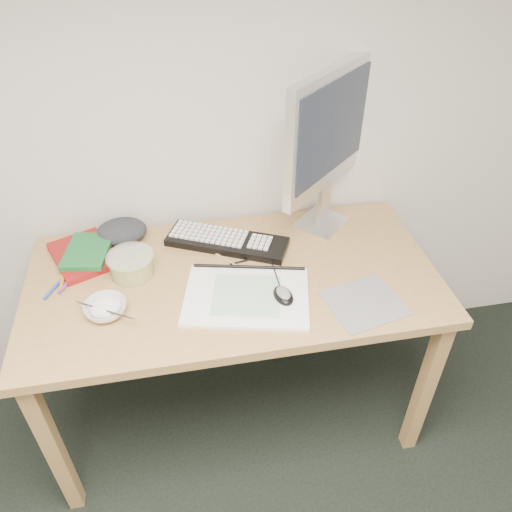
{
  "coord_description": "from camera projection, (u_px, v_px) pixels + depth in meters",
  "views": [
    {
      "loc": [
        -0.12,
        0.15,
        1.87
      ],
      "look_at": [
        0.12,
        1.43,
        0.83
      ],
      "focal_mm": 35.0,
      "sensor_mm": 36.0,
      "label": 1
    }
  ],
  "objects": [
    {
      "name": "desk",
      "position": [
        234.0,
        293.0,
        1.76
      ],
      "size": [
        1.4,
        0.7,
        0.75
      ],
      "color": "#AD864F",
      "rests_on": "ground"
    },
    {
      "name": "mousepad",
      "position": [
        365.0,
        303.0,
        1.6
      ],
      "size": [
        0.27,
        0.25,
        0.0
      ],
      "primitive_type": "cube",
      "rotation": [
        0.0,
        0.0,
        0.21
      ],
      "color": "slate",
      "rests_on": "desk"
    },
    {
      "name": "sketchpad",
      "position": [
        247.0,
        296.0,
        1.62
      ],
      "size": [
        0.46,
        0.37,
        0.01
      ],
      "primitive_type": "cube",
      "rotation": [
        0.0,
        0.0,
        -0.23
      ],
      "color": "silver",
      "rests_on": "desk"
    },
    {
      "name": "keyboard",
      "position": [
        227.0,
        242.0,
        1.84
      ],
      "size": [
        0.46,
        0.32,
        0.03
      ],
      "primitive_type": "cube",
      "rotation": [
        0.0,
        0.0,
        -0.45
      ],
      "color": "black",
      "rests_on": "desk"
    },
    {
      "name": "monitor",
      "position": [
        331.0,
        133.0,
        1.72
      ],
      "size": [
        0.41,
        0.38,
        0.61
      ],
      "rotation": [
        0.0,
        0.0,
        0.74
      ],
      "color": "silver",
      "rests_on": "desk"
    },
    {
      "name": "mouse",
      "position": [
        283.0,
        293.0,
        1.6
      ],
      "size": [
        0.07,
        0.1,
        0.03
      ],
      "primitive_type": "ellipsoid",
      "rotation": [
        0.0,
        0.0,
        0.17
      ],
      "color": "black",
      "rests_on": "sketchpad"
    },
    {
      "name": "rice_bowl",
      "position": [
        106.0,
        309.0,
        1.56
      ],
      "size": [
        0.15,
        0.15,
        0.04
      ],
      "primitive_type": "imported",
      "rotation": [
        0.0,
        0.0,
        0.12
      ],
      "color": "silver",
      "rests_on": "desk"
    },
    {
      "name": "chopsticks",
      "position": [
        105.0,
        310.0,
        1.52
      ],
      "size": [
        0.18,
        0.12,
        0.02
      ],
      "primitive_type": "cylinder",
      "rotation": [
        0.0,
        1.57,
        -0.56
      ],
      "color": "#B7B7BA",
      "rests_on": "rice_bowl"
    },
    {
      "name": "fruit_tub",
      "position": [
        131.0,
        265.0,
        1.7
      ],
      "size": [
        0.19,
        0.19,
        0.08
      ],
      "primitive_type": "cylinder",
      "rotation": [
        0.0,
        0.0,
        -0.23
      ],
      "color": "#E2E751",
      "rests_on": "desk"
    },
    {
      "name": "book_red",
      "position": [
        83.0,
        255.0,
        1.78
      ],
      "size": [
        0.27,
        0.31,
        0.03
      ],
      "primitive_type": "cube",
      "rotation": [
        0.0,
        0.0,
        0.4
      ],
      "color": "maroon",
      "rests_on": "desk"
    },
    {
      "name": "book_green",
      "position": [
        88.0,
        251.0,
        1.76
      ],
      "size": [
        0.18,
        0.22,
        0.02
      ],
      "primitive_type": "cube",
      "rotation": [
        0.0,
        0.0,
        -0.19
      ],
      "color": "#175F2A",
      "rests_on": "book_red"
    },
    {
      "name": "cloth_lump",
      "position": [
        122.0,
        231.0,
        1.86
      ],
      "size": [
        0.18,
        0.16,
        0.06
      ],
      "primitive_type": "ellipsoid",
      "rotation": [
        0.0,
        0.0,
        -0.25
      ],
      "color": "#292B31",
      "rests_on": "desk"
    },
    {
      "name": "pencil_pink",
      "position": [
        232.0,
        274.0,
        1.71
      ],
      "size": [
        0.2,
        0.01,
        0.01
      ],
      "primitive_type": "cylinder",
      "rotation": [
        0.0,
        1.57,
        0.02
      ],
      "color": "pink",
      "rests_on": "desk"
    },
    {
      "name": "pencil_tan",
      "position": [
        234.0,
        265.0,
        1.75
      ],
      "size": [
        0.12,
        0.15,
        0.01
      ],
      "primitive_type": "cylinder",
      "rotation": [
        0.0,
        1.57,
        -0.92
      ],
      "color": "tan",
      "rests_on": "desk"
    },
    {
      "name": "pencil_black",
      "position": [
        253.0,
        259.0,
        1.78
      ],
      "size": [
        0.17,
        0.04,
        0.01
      ],
      "primitive_type": "cylinder",
      "rotation": [
        0.0,
        1.57,
        0.2
      ],
      "color": "black",
      "rests_on": "desk"
    },
    {
      "name": "marker_blue",
      "position": [
        55.0,
        287.0,
        1.66
      ],
      "size": [
        0.06,
        0.11,
        0.01
      ],
      "primitive_type": "cylinder",
      "rotation": [
        0.0,
        1.57,
        1.1
      ],
      "color": "#203FAD",
      "rests_on": "desk"
    },
    {
      "name": "marker_orange",
      "position": [
        63.0,
        276.0,
        1.7
      ],
      "size": [
        0.02,
        0.14,
        0.01
      ],
      "primitive_type": "cylinder",
      "rotation": [
        0.0,
        1.57,
        1.55
      ],
      "color": "orange",
      "rests_on": "desk"
    },
    {
      "name": "marker_purple",
      "position": [
        70.0,
        280.0,
        1.68
      ],
      "size": [
        0.07,
        0.13,
        0.01
      ],
      "primitive_type": "cylinder",
      "rotation": [
        0.0,
        1.57,
        1.15
      ],
      "color": "purple",
      "rests_on": "desk"
    }
  ]
}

